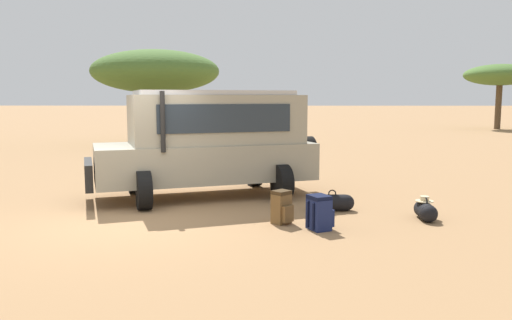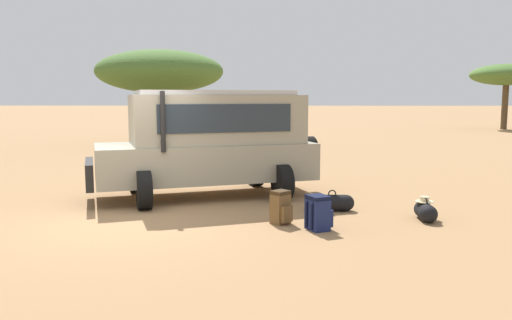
% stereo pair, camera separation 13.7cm
% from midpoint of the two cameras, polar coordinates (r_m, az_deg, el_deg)
% --- Properties ---
extents(ground_plane, '(320.00, 320.00, 0.00)m').
position_cam_midpoint_polar(ground_plane, '(9.64, -14.20, -6.74)').
color(ground_plane, '#9E754C').
extents(safari_vehicle, '(5.43, 3.72, 2.44)m').
position_cam_midpoint_polar(safari_vehicle, '(11.55, -5.65, 2.20)').
color(safari_vehicle, gray).
rests_on(safari_vehicle, ground_plane).
extents(backpack_beside_front_wheel, '(0.49, 0.48, 0.61)m').
position_cam_midpoint_polar(backpack_beside_front_wheel, '(8.73, 6.82, -6.01)').
color(backpack_beside_front_wheel, navy).
rests_on(backpack_beside_front_wheel, ground_plane).
extents(backpack_cluster_center, '(0.42, 0.42, 0.61)m').
position_cam_midpoint_polar(backpack_cluster_center, '(9.09, 2.54, -5.46)').
color(backpack_cluster_center, brown).
rests_on(backpack_cluster_center, ground_plane).
extents(duffel_bag_low_black_case, '(0.34, 0.78, 0.42)m').
position_cam_midpoint_polar(duffel_bag_low_black_case, '(9.92, 18.43, -5.50)').
color(duffel_bag_low_black_case, black).
rests_on(duffel_bag_low_black_case, ground_plane).
extents(duffel_bag_soft_canvas, '(0.90, 0.35, 0.43)m').
position_cam_midpoint_polar(duffel_bag_soft_canvas, '(10.24, 8.31, -4.84)').
color(duffel_bag_soft_canvas, black).
rests_on(duffel_bag_soft_canvas, ground_plane).
extents(acacia_tree_left_mid, '(6.33, 5.41, 4.66)m').
position_cam_midpoint_polar(acacia_tree_left_mid, '(25.53, -11.60, 9.87)').
color(acacia_tree_left_mid, brown).
rests_on(acacia_tree_left_mid, ground_plane).
extents(acacia_tree_centre_back, '(5.16, 5.02, 4.81)m').
position_cam_midpoint_polar(acacia_tree_centre_back, '(41.54, 26.04, 8.69)').
color(acacia_tree_centre_back, brown).
rests_on(acacia_tree_centre_back, ground_plane).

